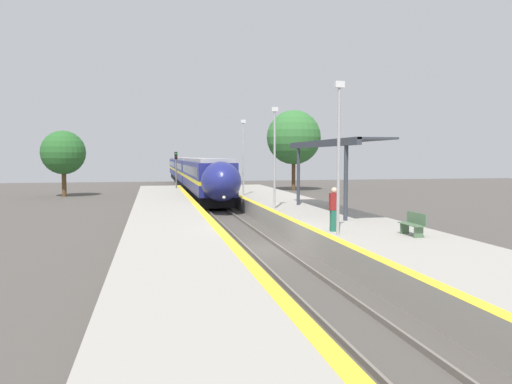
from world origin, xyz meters
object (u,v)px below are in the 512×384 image
train (190,171)px  lamppost_far (243,153)px  lamppost_near (339,149)px  platform_bench (413,224)px  person_waiting (334,208)px  lamppost_mid (275,151)px  railway_signal (176,170)px

train → lamppost_far: (2.36, -24.26, 2.10)m
lamppost_near → platform_bench: bearing=-14.4°
platform_bench → person_waiting: (-2.60, 1.66, 0.47)m
platform_bench → lamppost_near: size_ratio=0.24×
lamppost_near → person_waiting: bearing=78.4°
platform_bench → lamppost_far: 21.41m
person_waiting → lamppost_near: (-0.19, -0.94, 2.39)m
train → person_waiting: size_ratio=33.95×
lamppost_mid → lamppost_far: bearing=90.0°
railway_signal → lamppost_far: bearing=-64.9°
person_waiting → lamppost_far: 19.52m
lamppost_mid → lamppost_far: size_ratio=1.00×
platform_bench → lamppost_near: bearing=165.6°
lamppost_near → lamppost_far: 20.31m
platform_bench → lamppost_mid: lamppost_mid is taller
person_waiting → lamppost_far: bearing=90.6°
lamppost_mid → railway_signal: bearing=103.1°
lamppost_near → lamppost_mid: same height
train → platform_bench: 45.59m
railway_signal → lamppost_far: 11.25m
platform_bench → railway_signal: railway_signal is taller
railway_signal → lamppost_mid: size_ratio=0.75×
train → person_waiting: 43.71m
train → lamppost_near: lamppost_near is taller
person_waiting → lamppost_mid: size_ratio=0.30×
train → person_waiting: (2.55, -43.63, -0.29)m
lamppost_far → lamppost_near: bearing=-90.0°
platform_bench → lamppost_mid: (-2.79, 10.87, 2.87)m
train → platform_bench: train is taller
platform_bench → lamppost_mid: bearing=104.4°
person_waiting → lamppost_far: (-0.19, 19.37, 2.39)m
lamppost_near → lamppost_mid: size_ratio=1.00×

